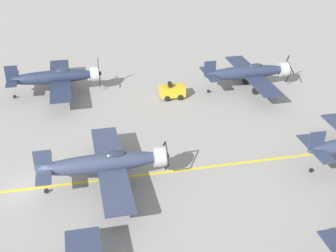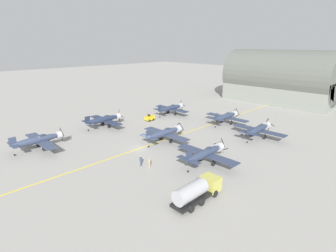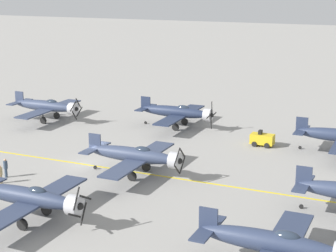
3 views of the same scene
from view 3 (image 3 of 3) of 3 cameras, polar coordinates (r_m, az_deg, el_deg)
name	(u,v)px [view 3 (image 3 of 3)]	position (r m, az deg, el deg)	size (l,w,h in m)	color
ground_plane	(91,165)	(57.40, -7.79, -3.99)	(400.00, 400.00, 0.00)	gray
taxiway_stripe	(91,165)	(57.40, -7.79, -3.99)	(0.30, 160.00, 0.01)	yellow
airplane_near_left	(47,106)	(75.98, -12.17, 1.98)	(12.00, 9.98, 3.65)	#333D57
airplane_far_right	(275,243)	(36.87, 10.82, -11.62)	(12.00, 9.98, 3.69)	#2A344E
airplane_mid_right	(30,197)	(44.62, -13.87, -7.05)	(12.00, 9.98, 3.65)	#2D3851
airplane_mid_left	(178,112)	(70.89, 0.99, 1.41)	(12.00, 9.98, 3.80)	#222C46
airplane_mid_center	(136,155)	(53.48, -3.29, -3.00)	(12.00, 9.98, 3.65)	#333D56
tow_tractor	(262,139)	(64.19, 9.55, -1.32)	(1.57, 2.60, 1.79)	gold
ground_crew_walking	(6,167)	(55.39, -16.17, -4.04)	(0.40, 0.40, 1.85)	#334256
ground_crew_inspecting	(0,174)	(53.95, -16.65, -4.65)	(0.38, 0.38, 1.73)	tan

